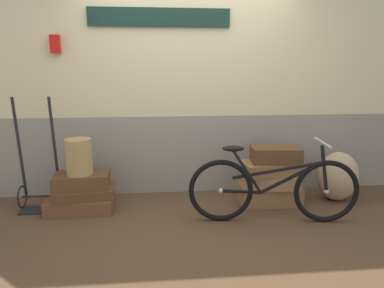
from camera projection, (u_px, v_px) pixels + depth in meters
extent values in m
cube|color=#513823|center=(197.00, 218.00, 3.66)|extent=(9.03, 5.20, 0.06)
cube|color=gray|center=(191.00, 153.00, 4.38)|extent=(7.03, 0.20, 0.97)
cube|color=beige|center=(190.00, 31.00, 4.05)|extent=(7.03, 0.20, 2.02)
cube|color=#142D23|center=(160.00, 17.00, 3.87)|extent=(1.61, 0.04, 0.20)
cube|color=red|center=(55.00, 44.00, 3.81)|extent=(0.10, 0.08, 0.20)
cube|color=brown|center=(81.00, 204.00, 3.78)|extent=(0.72, 0.41, 0.16)
cube|color=brown|center=(85.00, 193.00, 3.75)|extent=(0.66, 0.43, 0.11)
cube|color=brown|center=(82.00, 180.00, 3.74)|extent=(0.61, 0.38, 0.16)
cube|color=olive|center=(269.00, 194.00, 3.99)|extent=(0.70, 0.39, 0.21)
cube|color=#9E754C|center=(271.00, 181.00, 3.91)|extent=(0.64, 0.40, 0.15)
cube|color=olive|center=(272.00, 168.00, 3.89)|extent=(0.67, 0.39, 0.14)
cube|color=brown|center=(276.00, 155.00, 3.86)|extent=(0.57, 0.37, 0.18)
cylinder|color=#A8844C|center=(79.00, 157.00, 3.66)|extent=(0.28, 0.28, 0.39)
torus|color=black|center=(22.00, 197.00, 3.85)|extent=(0.02, 0.26, 0.26)
torus|color=black|center=(62.00, 195.00, 3.89)|extent=(0.02, 0.26, 0.26)
cylinder|color=black|center=(42.00, 196.00, 3.87)|extent=(0.43, 0.02, 0.02)
cylinder|color=black|center=(19.00, 148.00, 3.73)|extent=(0.03, 0.12, 1.13)
cylinder|color=black|center=(55.00, 147.00, 3.76)|extent=(0.03, 0.12, 1.13)
cube|color=black|center=(40.00, 210.00, 3.79)|extent=(0.39, 0.22, 0.02)
ellipsoid|color=tan|center=(338.00, 176.00, 4.05)|extent=(0.48, 0.41, 0.59)
torus|color=black|center=(221.00, 191.00, 3.47)|extent=(0.66, 0.13, 0.66)
sphere|color=#B2B2B7|center=(221.00, 191.00, 3.47)|extent=(0.05, 0.05, 0.05)
torus|color=black|center=(326.00, 192.00, 3.45)|extent=(0.66, 0.13, 0.66)
sphere|color=#B2B2B7|center=(326.00, 192.00, 3.45)|extent=(0.05, 0.05, 0.05)
cube|color=black|center=(290.00, 178.00, 3.43)|extent=(0.59, 0.10, 0.34)
cube|color=black|center=(247.00, 172.00, 3.42)|extent=(0.32, 0.06, 0.45)
cube|color=black|center=(241.00, 192.00, 3.47)|extent=(0.41, 0.07, 0.04)
cube|color=black|center=(276.00, 170.00, 3.41)|extent=(0.87, 0.13, 0.19)
cube|color=black|center=(324.00, 169.00, 3.40)|extent=(0.11, 0.04, 0.48)
ellipsoid|color=black|center=(233.00, 149.00, 3.37)|extent=(0.23, 0.11, 0.06)
cylinder|color=#A5A5AD|center=(322.00, 142.00, 3.34)|extent=(0.08, 0.46, 0.02)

